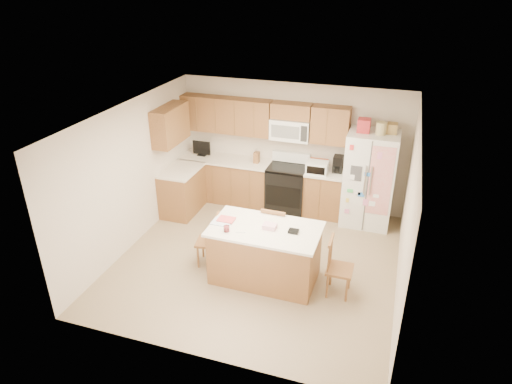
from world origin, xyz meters
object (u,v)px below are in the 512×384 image
(island, at_px, (265,253))
(stove, at_px, (287,187))
(windsor_chair_back, at_px, (275,234))
(windsor_chair_left, at_px, (209,241))
(refrigerator, at_px, (369,178))
(windsor_chair_right, at_px, (338,269))

(island, bearing_deg, stove, 96.21)
(island, relative_size, windsor_chair_back, 1.71)
(windsor_chair_back, bearing_deg, stove, 98.18)
(stove, relative_size, windsor_chair_left, 1.26)
(refrigerator, xyz_separation_m, island, (-1.31, -2.30, -0.46))
(windsor_chair_back, bearing_deg, island, -89.97)
(stove, xyz_separation_m, windsor_chair_left, (-0.72, -2.26, -0.05))
(refrigerator, relative_size, windsor_chair_back, 2.09)
(refrigerator, distance_m, windsor_chair_back, 2.22)
(refrigerator, relative_size, windsor_chair_left, 2.28)
(refrigerator, distance_m, windsor_chair_right, 2.38)
(refrigerator, bearing_deg, windsor_chair_right, -94.35)
(stove, bearing_deg, windsor_chair_back, -81.82)
(windsor_chair_left, bearing_deg, windsor_chair_back, 25.86)
(refrigerator, xyz_separation_m, windsor_chair_right, (-0.18, -2.32, -0.48))
(island, bearing_deg, windsor_chair_right, -1.03)
(stove, distance_m, windsor_chair_back, 1.80)
(stove, height_order, refrigerator, refrigerator)
(windsor_chair_left, distance_m, windsor_chair_back, 1.09)
(refrigerator, relative_size, windsor_chair_right, 2.21)
(stove, bearing_deg, windsor_chair_left, -107.68)
(refrigerator, distance_m, island, 2.69)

